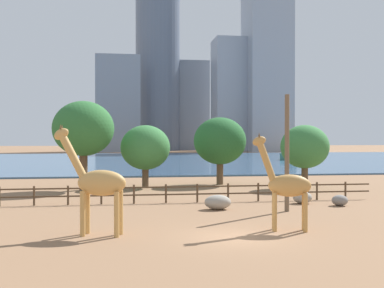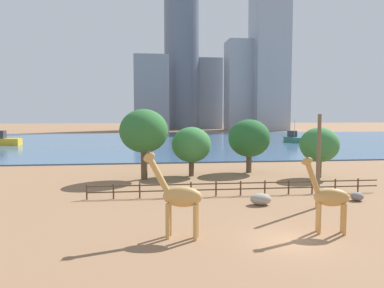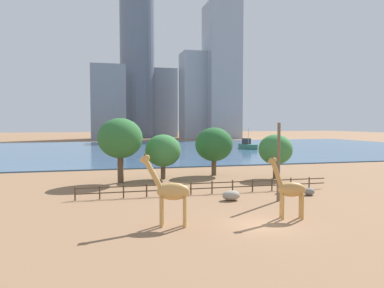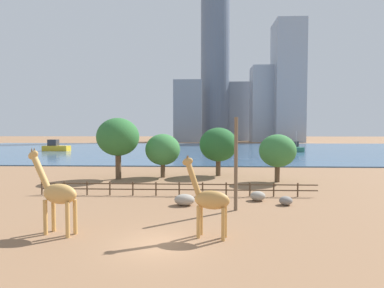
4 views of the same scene
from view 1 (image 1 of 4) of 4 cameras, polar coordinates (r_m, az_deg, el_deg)
name	(u,v)px [view 1 (image 1 of 4)]	position (r m, az deg, el deg)	size (l,w,h in m)	color
ground_plane	(145,160)	(101.35, -5.61, -1.87)	(400.00, 400.00, 0.00)	#8C6647
harbor_water	(146,160)	(98.35, -5.52, -1.89)	(180.00, 86.00, 0.20)	#3D6084
giraffe_tall	(286,185)	(23.78, 11.11, -4.81)	(2.93, 1.34, 4.76)	#C18C47
giraffe_companion	(97,183)	(22.62, -11.15, -4.51)	(3.56, 1.59, 5.13)	tan
utility_pole	(287,153)	(29.96, 11.19, -1.05)	(0.28, 0.28, 7.16)	brown
boulder_near_fence	(340,200)	(33.54, 17.12, -6.40)	(1.08, 0.97, 0.73)	gray
boulder_by_pole	(302,197)	(34.03, 12.96, -6.20)	(1.32, 1.11, 0.83)	gray
boulder_small	(218,202)	(30.46, 3.07, -6.90)	(1.69, 1.23, 0.92)	gray
enclosure_fence	(189,192)	(33.66, -0.35, -5.66)	(26.12, 0.14, 1.30)	#4C3826
tree_left_large	(305,147)	(44.27, 13.22, -0.34)	(4.33, 4.33, 5.68)	brown
tree_center_broad	(145,148)	(44.12, -5.55, -0.44)	(4.53, 4.53, 5.69)	brown
tree_right_tall	(83,129)	(42.56, -12.76, 1.75)	(5.29, 5.29, 7.71)	brown
tree_left_small	(220,141)	(46.75, 3.33, 0.34)	(5.09, 5.09, 6.53)	brown
boat_sailboat	(292,155)	(96.54, 11.75, -1.32)	(2.97, 6.64, 5.79)	#337259
skyline_tower_needle	(118,105)	(163.79, -8.76, 4.62)	(14.36, 15.40, 31.61)	gray
skyline_block_central	(230,95)	(171.13, 4.53, 5.78)	(11.63, 12.26, 39.49)	#939EAD
skyline_tower_glass	(192,106)	(185.93, -0.05, 4.54)	(12.82, 8.07, 34.13)	slate
skyline_block_left	(158,16)	(187.57, -4.08, 14.88)	(16.60, 16.60, 101.13)	slate
skyline_block_right	(267,63)	(171.34, 8.85, 9.41)	(14.60, 15.74, 61.14)	#939EAD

